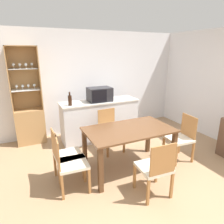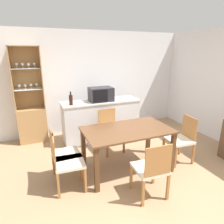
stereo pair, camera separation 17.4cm
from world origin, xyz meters
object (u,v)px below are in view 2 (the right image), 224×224
object	(u,v)px
dining_chair_side_left_near	(66,162)
microwave	(101,94)
dining_chair_side_left_far	(64,154)
display_cabinet	(32,116)
dining_chair_head_near	(151,169)
dining_chair_head_far	(110,130)
wine_bottle	(71,100)
dining_chair_side_right_near	(181,139)
dining_table	(127,135)

from	to	relation	value
dining_chair_side_left_near	microwave	size ratio (longest dim) A/B	1.67
dining_chair_side_left_far	display_cabinet	bearing A→B (deg)	-168.98
dining_chair_side_left_near	microwave	xyz separation A→B (m)	(1.11, 1.57, 0.65)
dining_chair_head_near	dining_chair_head_far	world-z (taller)	same
display_cabinet	microwave	xyz separation A→B (m)	(1.53, -0.50, 0.48)
display_cabinet	dining_chair_head_far	xyz separation A→B (m)	(1.50, -1.16, -0.16)
dining_chair_side_left_near	dining_chair_side_left_far	bearing A→B (deg)	-175.95
display_cabinet	dining_chair_head_far	world-z (taller)	display_cabinet
dining_chair_head_far	dining_chair_side_left_far	size ratio (longest dim) A/B	1.00
wine_bottle	dining_chair_side_left_far	bearing A→B (deg)	-108.24
microwave	wine_bottle	xyz separation A→B (m)	(-0.72, -0.10, -0.04)
dining_chair_side_right_near	microwave	world-z (taller)	microwave
dining_chair_head_near	display_cabinet	bearing A→B (deg)	122.30
dining_chair_side_left_far	microwave	distance (m)	1.83
dining_chair_side_left_far	wine_bottle	world-z (taller)	wine_bottle
display_cabinet	dining_chair_head_near	distance (m)	3.11
microwave	dining_chair_side_left_near	bearing A→B (deg)	-125.42
dining_chair_head_far	dining_chair_side_left_far	xyz separation A→B (m)	(-1.08, -0.65, 0.00)
display_cabinet	microwave	bearing A→B (deg)	-18.17
microwave	dining_chair_side_right_near	bearing A→B (deg)	-56.20
display_cabinet	dining_chair_side_right_near	xyz separation A→B (m)	(2.58, -2.08, -0.16)
display_cabinet	dining_chair_side_left_far	xyz separation A→B (m)	(0.42, -1.81, -0.16)
display_cabinet	dining_chair_side_left_near	bearing A→B (deg)	-78.55
dining_chair_head_near	dining_chair_side_left_far	bearing A→B (deg)	143.32
dining_chair_head_far	microwave	world-z (taller)	microwave
display_cabinet	dining_chair_side_left_near	size ratio (longest dim) A/B	2.44
wine_bottle	dining_chair_side_left_near	bearing A→B (deg)	-105.14
dining_chair_side_right_near	wine_bottle	bearing A→B (deg)	53.93
dining_chair_head_far	dining_chair_side_left_near	xyz separation A→B (m)	(-1.08, -0.91, 0.00)
display_cabinet	dining_chair_side_left_far	bearing A→B (deg)	-76.95
wine_bottle	dining_chair_head_far	bearing A→B (deg)	-39.14
dining_chair_side_right_near	wine_bottle	size ratio (longest dim) A/B	3.02
dining_table	dining_chair_head_near	size ratio (longest dim) A/B	1.69
dining_chair_head_near	dining_chair_side_right_near	xyz separation A→B (m)	(1.09, 0.64, 0.00)
dining_chair_side_left_near	dining_chair_side_left_far	xyz separation A→B (m)	(-0.00, 0.26, 0.00)
display_cabinet	wine_bottle	xyz separation A→B (m)	(0.81, -0.61, 0.44)
dining_table	wine_bottle	bearing A→B (deg)	117.26
dining_chair_side_left_near	dining_chair_head_far	bearing A→B (deg)	134.08
dining_chair_side_right_near	wine_bottle	distance (m)	2.38
dining_chair_head_far	wine_bottle	size ratio (longest dim) A/B	3.02
dining_chair_head_near	microwave	world-z (taller)	microwave
dining_chair_side_right_near	dining_chair_side_left_far	distance (m)	2.18
display_cabinet	microwave	world-z (taller)	display_cabinet
dining_chair_head_far	dining_chair_side_right_near	bearing A→B (deg)	135.48
dining_chair_side_left_near	dining_table	bearing A→B (deg)	100.88
dining_table	dining_chair_side_left_far	size ratio (longest dim) A/B	1.69
dining_chair_head_far	wine_bottle	xyz separation A→B (m)	(-0.68, 0.56, 0.61)
dining_table	wine_bottle	distance (m)	1.55
dining_chair_side_left_near	wine_bottle	size ratio (longest dim) A/B	3.02
dining_table	dining_chair_side_right_near	world-z (taller)	dining_chair_side_right_near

